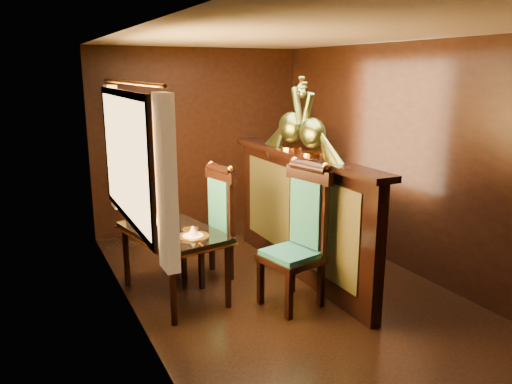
% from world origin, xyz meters
% --- Properties ---
extents(ground, '(5.00, 5.00, 0.00)m').
position_xyz_m(ground, '(0.00, 0.00, 0.00)').
color(ground, black).
rests_on(ground, ground).
extents(room_shell, '(3.04, 5.04, 2.52)m').
position_xyz_m(room_shell, '(-0.09, 0.02, 1.58)').
color(room_shell, black).
rests_on(room_shell, ground).
extents(partition, '(0.26, 2.70, 1.36)m').
position_xyz_m(partition, '(0.32, 0.30, 0.71)').
color(partition, black).
rests_on(partition, ground).
extents(dining_table, '(0.92, 1.29, 0.89)m').
position_xyz_m(dining_table, '(-1.06, 0.41, 0.62)').
color(dining_table, black).
rests_on(dining_table, ground).
extents(chair_left, '(0.60, 0.62, 1.40)m').
position_xyz_m(chair_left, '(0.00, -0.25, 0.73)').
color(chair_left, black).
rests_on(chair_left, ground).
extents(chair_right, '(0.53, 0.55, 1.25)m').
position_xyz_m(chair_right, '(-0.50, 0.68, 0.65)').
color(chair_right, black).
rests_on(chair_right, ground).
extents(peacock_left, '(0.23, 0.61, 0.73)m').
position_xyz_m(peacock_left, '(0.33, 0.11, 1.72)').
color(peacock_left, '#1A4F3D').
rests_on(peacock_left, partition).
extents(peacock_right, '(0.25, 0.65, 0.78)m').
position_xyz_m(peacock_right, '(0.33, 0.52, 1.75)').
color(peacock_right, '#1A4F3D').
rests_on(peacock_right, partition).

